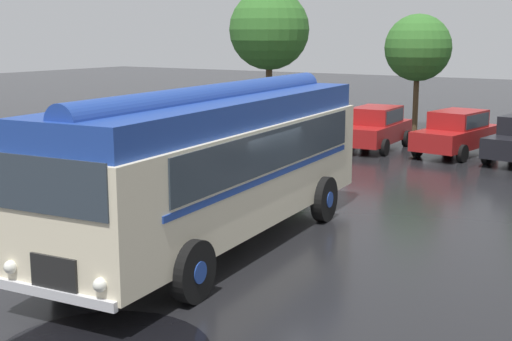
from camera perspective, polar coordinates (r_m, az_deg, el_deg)
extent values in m
plane|color=black|center=(15.68, -1.22, -5.83)|extent=(120.00, 120.00, 0.00)
cube|color=beige|center=(15.20, -3.07, -0.17)|extent=(3.49, 10.20, 2.10)
cube|color=#1E3D93|center=(15.00, -3.12, 4.83)|extent=(3.27, 9.98, 0.56)
cylinder|color=#1E3D93|center=(14.97, -3.13, 5.81)|extent=(1.55, 9.51, 0.60)
cube|color=#2D3842|center=(14.78, 1.74, 1.77)|extent=(0.83, 7.96, 0.84)
cube|color=#2D3842|center=(16.01, -6.47, 2.42)|extent=(0.83, 7.96, 0.84)
cube|color=#1E3D93|center=(14.79, 1.55, -0.35)|extent=(0.85, 8.16, 0.12)
cube|color=#1E3D93|center=(16.02, -6.62, 0.46)|extent=(0.85, 8.16, 0.12)
cube|color=#2D3842|center=(11.11, -16.21, -1.22)|extent=(2.19, 0.26, 0.88)
cube|color=black|center=(11.47, -15.86, -7.93)|extent=(0.90, 0.15, 0.56)
cube|color=silver|center=(11.56, -15.84, -9.51)|extent=(2.37, 0.34, 0.16)
sphere|color=white|center=(10.90, -12.37, -8.93)|extent=(0.22, 0.22, 0.22)
sphere|color=white|center=(12.08, -19.04, -7.31)|extent=(0.22, 0.22, 0.22)
cylinder|color=black|center=(12.25, -5.06, -8.04)|extent=(0.39, 1.12, 1.10)
cylinder|color=#1E3D93|center=(12.25, -5.06, -8.04)|extent=(0.36, 0.42, 0.39)
cylinder|color=black|center=(13.76, -14.33, -6.21)|extent=(0.39, 1.12, 1.10)
cylinder|color=#1E3D93|center=(13.76, -14.33, -6.21)|extent=(0.36, 0.42, 0.39)
cylinder|color=black|center=(17.42, 5.49, -2.29)|extent=(0.39, 1.12, 1.10)
cylinder|color=#1E3D93|center=(17.42, 5.49, -2.29)|extent=(0.36, 0.42, 0.39)
cylinder|color=black|center=(18.51, -2.01, -1.45)|extent=(0.39, 1.12, 1.10)
cylinder|color=#1E3D93|center=(18.51, -2.01, -1.45)|extent=(0.36, 0.42, 0.39)
cube|color=#B7BABF|center=(29.57, 4.76, 3.44)|extent=(2.09, 4.34, 0.70)
cube|color=#B7BABF|center=(29.62, 4.94, 4.75)|extent=(1.70, 2.32, 0.64)
cube|color=#2D3842|center=(29.21, 6.18, 4.64)|extent=(0.21, 1.93, 0.50)
cube|color=#2D3842|center=(30.04, 3.73, 4.86)|extent=(0.21, 1.93, 0.50)
cylinder|color=black|center=(28.07, 4.77, 2.31)|extent=(0.26, 0.66, 0.64)
cylinder|color=black|center=(29.06, 1.88, 2.64)|extent=(0.26, 0.66, 0.64)
cylinder|color=black|center=(30.25, 7.50, 2.88)|extent=(0.26, 0.66, 0.64)
cylinder|color=black|center=(31.18, 4.72, 3.18)|extent=(0.26, 0.66, 0.64)
cube|color=maroon|center=(28.48, 9.47, 3.04)|extent=(1.94, 4.29, 0.70)
cube|color=maroon|center=(28.54, 9.62, 4.41)|extent=(1.62, 2.27, 0.64)
cube|color=#2D3842|center=(28.29, 11.07, 4.30)|extent=(0.14, 1.93, 0.50)
cube|color=#2D3842|center=(28.81, 8.20, 4.51)|extent=(0.14, 1.93, 0.50)
cylinder|color=black|center=(27.03, 10.25, 1.84)|extent=(0.24, 0.65, 0.64)
cylinder|color=black|center=(27.65, 6.80, 2.14)|extent=(0.24, 0.65, 0.64)
cylinder|color=black|center=(29.47, 11.93, 2.53)|extent=(0.24, 0.65, 0.64)
cylinder|color=black|center=(30.04, 8.74, 2.80)|extent=(0.24, 0.65, 0.64)
cube|color=maroon|center=(27.75, 15.69, 2.57)|extent=(2.24, 4.39, 0.70)
cube|color=maroon|center=(27.80, 15.89, 3.97)|extent=(1.77, 2.36, 0.64)
cube|color=#2D3842|center=(27.50, 17.33, 3.82)|extent=(0.28, 1.92, 0.50)
cube|color=#2D3842|center=(28.12, 14.49, 4.12)|extent=(0.28, 1.92, 0.50)
cylinder|color=black|center=(26.27, 16.19, 1.32)|extent=(0.28, 0.66, 0.64)
cylinder|color=black|center=(27.03, 12.79, 1.74)|extent=(0.28, 0.66, 0.64)
cylinder|color=black|center=(28.64, 18.35, 1.96)|extent=(0.28, 0.66, 0.64)
cylinder|color=black|center=(29.34, 15.17, 2.34)|extent=(0.28, 0.66, 0.64)
cube|color=#2D3842|center=(27.28, 19.52, 3.63)|extent=(0.27, 1.92, 0.50)
cylinder|color=black|center=(26.13, 18.00, 1.16)|extent=(0.28, 0.66, 0.64)
cylinder|color=#4C3823|center=(36.16, 1.04, 6.31)|extent=(0.32, 0.32, 3.18)
sphere|color=#336B28|center=(36.04, 1.06, 11.21)|extent=(3.99, 3.99, 3.99)
sphere|color=#336B28|center=(35.79, 1.52, 11.54)|extent=(2.70, 2.70, 2.70)
cylinder|color=#4C3823|center=(34.23, 12.65, 5.38)|extent=(0.26, 0.26, 2.69)
sphere|color=#336B28|center=(34.09, 12.83, 9.56)|extent=(3.08, 3.08, 3.08)
sphere|color=#336B28|center=(33.93, 13.09, 9.62)|extent=(1.89, 1.89, 1.89)
cone|color=orange|center=(16.66, -18.26, -4.39)|extent=(0.36, 0.36, 0.55)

